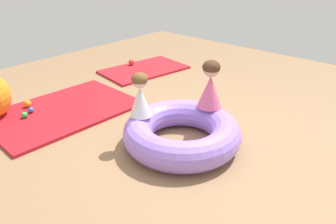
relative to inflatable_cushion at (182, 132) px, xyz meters
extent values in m
plane|color=#93704C|center=(0.14, 0.13, -0.16)|extent=(8.00, 8.00, 0.00)
cube|color=#B21923|center=(-0.41, 1.72, -0.14)|extent=(1.91, 1.33, 0.04)
cube|color=red|center=(1.50, 2.11, -0.14)|extent=(1.59, 1.10, 0.04)
torus|color=#9975EA|center=(0.00, 0.00, 0.00)|extent=(1.28, 1.28, 0.32)
cone|color=#E5608E|center=(0.46, -0.03, 0.35)|extent=(0.36, 0.36, 0.37)
sphere|color=#DBAD89|center=(0.46, -0.03, 0.62)|extent=(0.18, 0.18, 0.18)
ellipsoid|color=#472D19|center=(0.46, -0.03, 0.63)|extent=(0.20, 0.20, 0.16)
cone|color=white|center=(-0.22, 0.40, 0.32)|extent=(0.31, 0.31, 0.32)
sphere|color=beige|center=(-0.22, 0.40, 0.56)|extent=(0.16, 0.16, 0.16)
ellipsoid|color=brown|center=(-0.22, 0.40, 0.58)|extent=(0.18, 0.18, 0.14)
sphere|color=red|center=(1.49, 2.43, -0.07)|extent=(0.11, 0.11, 0.11)
sphere|color=green|center=(-0.87, 1.85, -0.08)|extent=(0.08, 0.08, 0.08)
sphere|color=orange|center=(-0.69, 2.12, -0.07)|extent=(0.10, 0.10, 0.10)
sphere|color=blue|center=(-0.74, 1.93, -0.08)|extent=(0.08, 0.08, 0.08)
camera|label=1|loc=(-2.37, -1.91, 1.75)|focal=34.44mm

